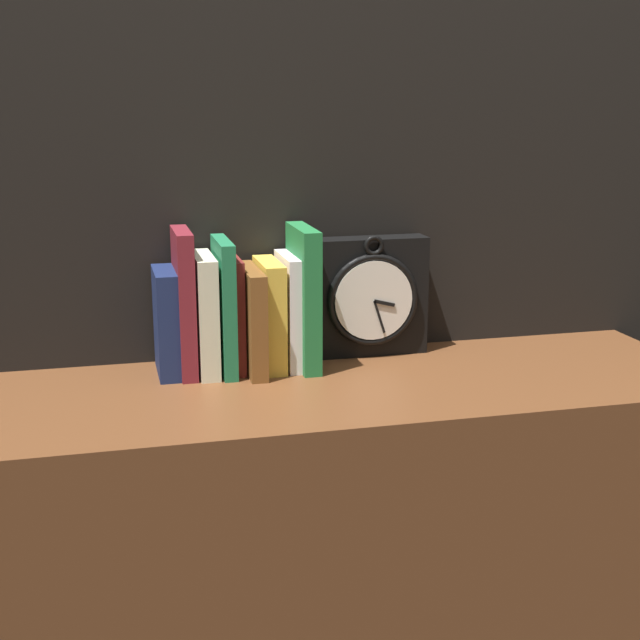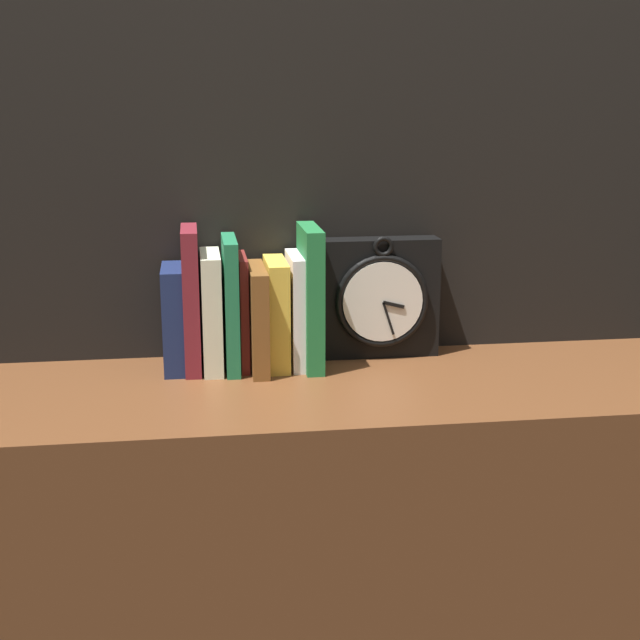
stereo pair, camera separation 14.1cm
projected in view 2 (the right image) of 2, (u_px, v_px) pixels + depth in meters
wall_back at (302, 101)px, 1.54m from camera, size 6.00×0.05×2.60m
bookshelf at (320, 621)px, 1.54m from camera, size 1.31×0.40×0.86m
clock at (379, 298)px, 1.58m from camera, size 0.21×0.07×0.22m
book_slot0_navy at (173, 318)px, 1.50m from camera, size 0.03×0.12×0.18m
book_slot1_maroon at (191, 299)px, 1.50m from camera, size 0.03×0.13×0.24m
book_slot2_cream at (212, 311)px, 1.50m from camera, size 0.03×0.14×0.20m
book_slot3_green at (231, 304)px, 1.50m from camera, size 0.02×0.14×0.22m
book_slot4_maroon at (243, 311)px, 1.52m from camera, size 0.01×0.12×0.19m
book_slot5_brown at (258, 318)px, 1.51m from camera, size 0.03×0.16×0.18m
book_slot6_yellow at (276, 313)px, 1.52m from camera, size 0.03×0.13×0.18m
book_slot7_white at (295, 310)px, 1.53m from camera, size 0.02×0.13×0.19m
book_slot8_green at (312, 297)px, 1.52m from camera, size 0.03×0.15×0.24m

